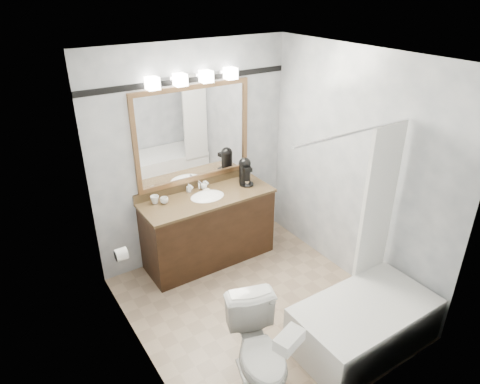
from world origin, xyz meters
The scene contains 15 objects.
room centered at (0.00, 0.00, 1.25)m, with size 2.42×2.62×2.52m.
vanity centered at (0.00, 1.02, 0.44)m, with size 1.53×0.58×0.97m.
mirror centered at (0.00, 1.28, 1.50)m, with size 1.40×0.04×1.10m.
vanity_light_bar centered at (0.00, 1.23, 2.13)m, with size 1.02×0.14×0.12m.
accent_stripe centered at (0.00, 1.29, 2.10)m, with size 2.40×0.01×0.06m, color black.
bathtub centered at (0.55, -0.90, 0.28)m, with size 1.30×0.75×1.96m.
tp_roll centered at (-1.14, 0.66, 0.70)m, with size 0.12×0.12×0.11m, color white.
toilet centered at (-0.54, -0.78, 0.38)m, with size 0.42×0.74×0.75m, color white.
tissue_box centered at (-0.54, -1.12, 0.80)m, with size 0.23×0.13×0.10m, color white.
coffee_maker centered at (0.54, 1.07, 1.02)m, with size 0.17×0.21×0.32m.
cup_left centered at (-0.47, 1.13, 0.88)m, with size 0.09×0.09×0.07m, color white.
cup_right centered at (-0.56, 1.18, 0.89)m, with size 0.09×0.09×0.09m, color white.
soap_bottle_a centered at (-0.12, 1.23, 0.90)m, with size 0.04×0.05×0.10m, color white.
soap_bottle_b centered at (0.06, 1.21, 0.90)m, with size 0.07×0.07×0.10m, color white.
soap_bar centered at (0.05, 1.13, 0.86)m, with size 0.07×0.05×0.02m, color beige.
Camera 1 is at (-2.02, -2.77, 3.06)m, focal length 32.00 mm.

